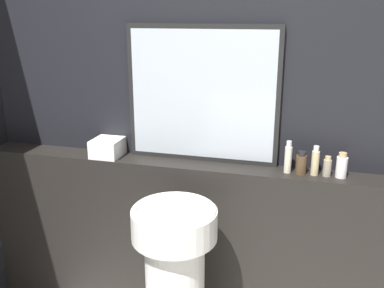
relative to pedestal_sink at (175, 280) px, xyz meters
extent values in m
cube|color=black|center=(-0.09, 0.53, 0.74)|extent=(8.00, 0.06, 2.50)
cube|color=black|center=(-0.09, 0.41, -0.02)|extent=(2.37, 0.18, 0.97)
cylinder|color=white|center=(0.00, 0.00, 0.30)|extent=(0.41, 0.41, 0.14)
torus|color=white|center=(0.00, 0.00, 0.38)|extent=(0.40, 0.40, 0.02)
cube|color=black|center=(0.01, 0.49, 0.83)|extent=(0.83, 0.03, 0.74)
cube|color=#B2BCC6|center=(0.01, 0.48, 0.83)|extent=(0.78, 0.02, 0.69)
cube|color=white|center=(-0.53, 0.41, 0.51)|extent=(0.16, 0.17, 0.10)
cylinder|color=beige|center=(0.49, 0.41, 0.53)|extent=(0.04, 0.04, 0.14)
cylinder|color=silver|center=(0.49, 0.41, 0.62)|extent=(0.03, 0.03, 0.03)
cylinder|color=#4C3823|center=(0.55, 0.41, 0.51)|extent=(0.06, 0.06, 0.10)
cylinder|color=black|center=(0.55, 0.41, 0.57)|extent=(0.04, 0.04, 0.02)
cylinder|color=#C6B284|center=(0.62, 0.41, 0.52)|extent=(0.04, 0.04, 0.13)
cylinder|color=silver|center=(0.62, 0.41, 0.60)|extent=(0.03, 0.03, 0.03)
cylinder|color=gray|center=(0.68, 0.41, 0.50)|extent=(0.04, 0.04, 0.09)
cylinder|color=tan|center=(0.68, 0.41, 0.56)|extent=(0.03, 0.03, 0.02)
cylinder|color=white|center=(0.75, 0.41, 0.51)|extent=(0.05, 0.05, 0.11)
cylinder|color=tan|center=(0.75, 0.41, 0.58)|extent=(0.04, 0.04, 0.02)
camera|label=1|loc=(0.55, -1.72, 1.25)|focal=40.00mm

